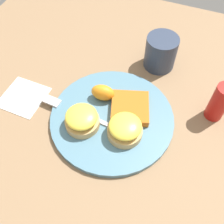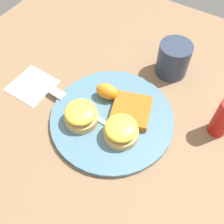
# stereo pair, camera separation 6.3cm
# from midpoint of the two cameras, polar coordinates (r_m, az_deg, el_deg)

# --- Properties ---
(ground_plane) EXTENTS (1.10, 1.10, 0.00)m
(ground_plane) POSITION_cam_midpoint_polar(r_m,az_deg,el_deg) (0.66, 2.73, -1.88)
(ground_plane) COLOR #846647
(plate) EXTENTS (0.31, 0.31, 0.01)m
(plate) POSITION_cam_midpoint_polar(r_m,az_deg,el_deg) (0.65, 2.76, -1.54)
(plate) COLOR slate
(plate) RESTS_ON ground_plane
(sandwich_benedict_left) EXTENTS (0.08, 0.08, 0.05)m
(sandwich_benedict_left) POSITION_cam_midpoint_polar(r_m,az_deg,el_deg) (0.62, -3.91, -0.80)
(sandwich_benedict_left) COLOR tan
(sandwich_benedict_left) RESTS_ON plate
(sandwich_benedict_right) EXTENTS (0.08, 0.08, 0.05)m
(sandwich_benedict_right) POSITION_cam_midpoint_polar(r_m,az_deg,el_deg) (0.60, 5.01, -4.23)
(sandwich_benedict_right) COLOR tan
(sandwich_benedict_right) RESTS_ON plate
(hashbrown_patty) EXTENTS (0.12, 0.12, 0.02)m
(hashbrown_patty) POSITION_cam_midpoint_polar(r_m,az_deg,el_deg) (0.65, 6.98, 0.13)
(hashbrown_patty) COLOR #BB5E1A
(hashbrown_patty) RESTS_ON plate
(orange_wedge) EXTENTS (0.04, 0.06, 0.04)m
(orange_wedge) POSITION_cam_midpoint_polar(r_m,az_deg,el_deg) (0.67, 1.63, 4.27)
(orange_wedge) COLOR orange
(orange_wedge) RESTS_ON plate
(fork) EXTENTS (0.04, 0.24, 0.00)m
(fork) POSITION_cam_midpoint_polar(r_m,az_deg,el_deg) (0.66, -4.45, 0.88)
(fork) COLOR silver
(fork) RESTS_ON plate
(cup) EXTENTS (0.12, 0.09, 0.10)m
(cup) POSITION_cam_midpoint_polar(r_m,az_deg,el_deg) (0.76, 15.64, 10.94)
(cup) COLOR #2D384C
(cup) RESTS_ON ground_plane
(napkin) EXTENTS (0.11, 0.11, 0.00)m
(napkin) POSITION_cam_midpoint_polar(r_m,az_deg,el_deg) (0.75, -14.72, 5.50)
(napkin) COLOR white
(napkin) RESTS_ON ground_plane
(condiment_bottle) EXTENTS (0.04, 0.04, 0.11)m
(condiment_bottle) POSITION_cam_midpoint_polar(r_m,az_deg,el_deg) (0.66, 25.65, -1.43)
(condiment_bottle) COLOR #B21914
(condiment_bottle) RESTS_ON ground_plane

